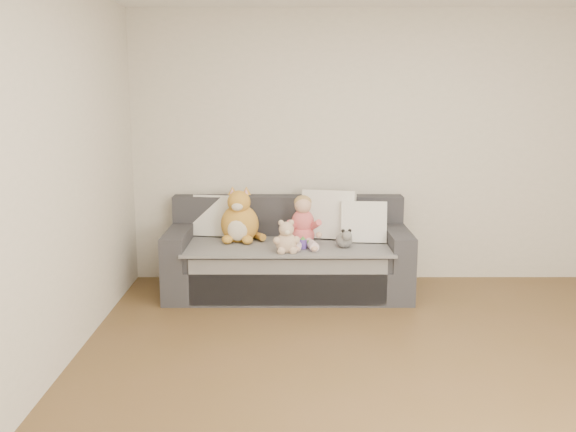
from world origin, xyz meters
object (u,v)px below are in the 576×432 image
(sippy_cup, at_px, (303,242))
(plush_cat, at_px, (240,221))
(teddy_bear, at_px, (286,239))
(sofa, at_px, (288,259))
(toddler, at_px, (303,224))

(sippy_cup, bearing_deg, plush_cat, 152.38)
(teddy_bear, bearing_deg, plush_cat, 126.28)
(sofa, xyz_separation_m, teddy_bear, (-0.01, -0.41, 0.28))
(plush_cat, bearing_deg, sippy_cup, -22.26)
(sofa, bearing_deg, teddy_bear, -91.96)
(toddler, bearing_deg, sofa, 136.29)
(toddler, bearing_deg, plush_cat, 164.24)
(toddler, relative_size, sippy_cup, 4.04)
(plush_cat, height_order, sippy_cup, plush_cat)
(sofa, relative_size, toddler, 4.81)
(teddy_bear, bearing_deg, toddler, 54.33)
(teddy_bear, bearing_deg, sippy_cup, 32.44)
(plush_cat, xyz_separation_m, teddy_bear, (0.43, -0.43, -0.08))
(toddler, relative_size, teddy_bear, 1.56)
(sofa, bearing_deg, toddler, -40.70)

